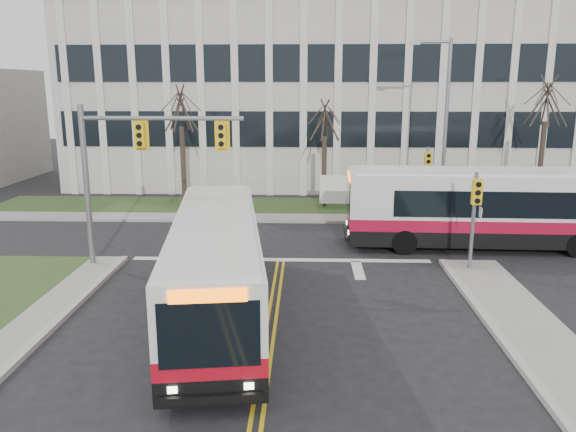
{
  "coord_description": "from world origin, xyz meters",
  "views": [
    {
      "loc": [
        1.02,
        -13.42,
        6.88
      ],
      "look_at": [
        0.31,
        7.45,
        2.0
      ],
      "focal_mm": 35.0,
      "sensor_mm": 36.0,
      "label": 1
    }
  ],
  "objects_px": {
    "directory_sign": "(333,190)",
    "bus_cross": "(494,210)",
    "streetlight": "(443,119)",
    "bus_main": "(216,268)"
  },
  "relations": [
    {
      "from": "directory_sign",
      "to": "bus_cross",
      "type": "relative_size",
      "value": 0.16
    },
    {
      "from": "streetlight",
      "to": "bus_cross",
      "type": "xyz_separation_m",
      "value": [
        1.03,
        -5.91,
        -3.54
      ]
    },
    {
      "from": "bus_main",
      "to": "bus_cross",
      "type": "xyz_separation_m",
      "value": [
        10.76,
        7.65,
        0.17
      ]
    },
    {
      "from": "streetlight",
      "to": "directory_sign",
      "type": "bearing_deg",
      "value": 166.77
    },
    {
      "from": "directory_sign",
      "to": "bus_cross",
      "type": "distance_m",
      "value": 9.76
    },
    {
      "from": "bus_main",
      "to": "bus_cross",
      "type": "distance_m",
      "value": 13.2
    },
    {
      "from": "streetlight",
      "to": "bus_cross",
      "type": "distance_m",
      "value": 6.96
    },
    {
      "from": "streetlight",
      "to": "bus_cross",
      "type": "bearing_deg",
      "value": -80.08
    },
    {
      "from": "streetlight",
      "to": "bus_main",
      "type": "relative_size",
      "value": 0.82
    },
    {
      "from": "directory_sign",
      "to": "bus_cross",
      "type": "xyz_separation_m",
      "value": [
        6.56,
        -7.21,
        0.49
      ]
    }
  ]
}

